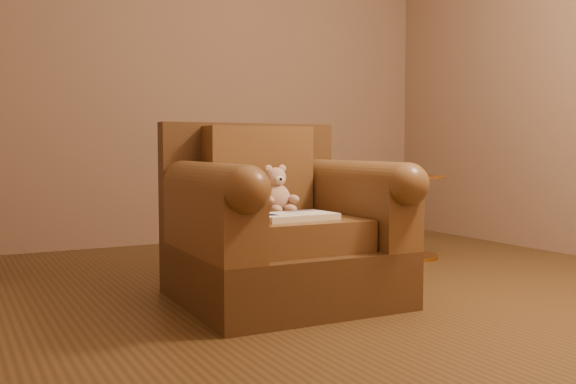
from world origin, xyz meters
name	(u,v)px	position (x,y,z in m)	size (l,w,h in m)	color
floor	(340,289)	(0.00, 0.00, 0.00)	(4.00, 4.00, 0.00)	#50381B
armchair	(279,231)	(-0.38, -0.04, 0.34)	(0.99, 0.94, 0.87)	#482F18
teddy_bear	(277,194)	(-0.35, 0.04, 0.51)	(0.18, 0.20, 0.25)	tan
guidebook	(295,216)	(-0.42, -0.26, 0.43)	(0.38, 0.24, 0.03)	beige
side_table	(415,214)	(0.95, 0.56, 0.30)	(0.40, 0.40, 0.56)	gold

